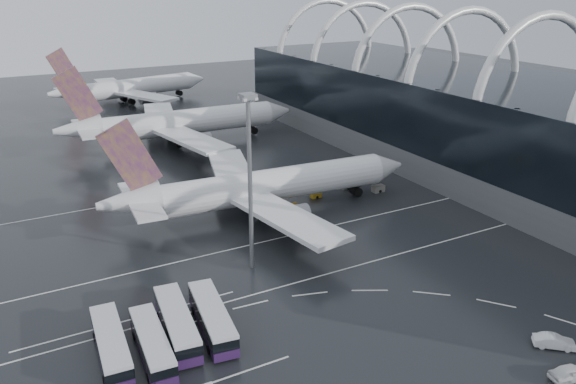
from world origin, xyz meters
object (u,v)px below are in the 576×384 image
floodlight_mast (250,163)px  gse_cart_belly_a (316,195)px  bus_row_near_c (177,323)px  gse_cart_belly_c (291,208)px  van_curve_c (554,342)px  van_curve_b (572,372)px  airliner_main (261,188)px  bus_row_near_b (152,344)px  gse_cart_belly_b (347,186)px  bus_row_near_d (212,317)px  airliner_gate_c (130,88)px  bus_row_near_a (111,345)px  gse_cart_belly_e (277,193)px  airliner_gate_b (178,123)px  gse_cart_belly_d (378,189)px

floodlight_mast → gse_cart_belly_a: size_ratio=12.61×
bus_row_near_c → gse_cart_belly_c: size_ratio=5.67×
van_curve_c → van_curve_b: bearing=-174.8°
van_curve_b → airliner_main: bearing=21.9°
bus_row_near_b → gse_cart_belly_b: (50.03, 34.75, -1.11)m
bus_row_near_d → gse_cart_belly_b: bearing=-44.2°
airliner_gate_c → bus_row_near_d: airliner_gate_c is taller
airliner_main → van_curve_b: size_ratio=11.84×
bus_row_near_c → van_curve_c: size_ratio=2.96×
bus_row_near_a → gse_cart_belly_a: bus_row_near_a is taller
floodlight_mast → gse_cart_belly_e: floodlight_mast is taller
bus_row_near_d → gse_cart_belly_a: (34.02, 31.93, -1.26)m
van_curve_c → airliner_gate_b: bearing=46.3°
airliner_main → van_curve_c: airliner_main is taller
bus_row_near_d → gse_cart_belly_c: size_ratio=5.58×
airliner_gate_c → van_curve_b: size_ratio=11.33×
gse_cart_belly_b → airliner_main: bearing=-171.2°
floodlight_mast → van_curve_c: bearing=-56.6°
bus_row_near_b → floodlight_mast: floodlight_mast is taller
bus_row_near_b → van_curve_b: (38.33, -25.25, -0.86)m
floodlight_mast → gse_cart_belly_c: floodlight_mast is taller
airliner_main → gse_cart_belly_a: 13.71m
bus_row_near_d → van_curve_b: 40.60m
gse_cart_belly_b → bus_row_near_c: bearing=-145.1°
van_curve_b → gse_cart_belly_e: (-2.67, 63.13, -0.33)m
bus_row_near_c → floodlight_mast: bearing=-46.7°
gse_cart_belly_a → gse_cart_belly_c: bearing=-153.4°
floodlight_mast → bus_row_near_c: bearing=-143.2°
bus_row_near_d → van_curve_c: (33.73, -22.17, -1.05)m
gse_cart_belly_c → airliner_main: bearing=160.2°
bus_row_near_a → van_curve_b: 50.43m
van_curve_b → van_curve_c: 5.59m
bus_row_near_d → van_curve_c: bearing=-115.7°
bus_row_near_b → gse_cart_belly_b: bus_row_near_b is taller
gse_cart_belly_e → bus_row_near_a: bearing=-137.9°
airliner_gate_b → gse_cart_belly_a: bearing=-75.4°
van_curve_b → gse_cart_belly_b: (11.69, 60.00, -0.24)m
gse_cart_belly_a → gse_cart_belly_b: size_ratio=0.93×
bus_row_near_c → van_curve_b: 44.34m
bus_row_near_c → bus_row_near_b: bearing=129.5°
gse_cart_belly_d → bus_row_near_d: bearing=-148.5°
bus_row_near_a → gse_cart_belly_b: bearing=-54.8°
gse_cart_belly_b → gse_cart_belly_c: (-15.78, -5.13, 0.07)m
airliner_gate_b → gse_cart_belly_c: airliner_gate_b is taller
airliner_gate_b → bus_row_near_b: 88.37m
bus_row_near_b → gse_cart_belly_b: 60.92m
van_curve_c → gse_cart_belly_a: 54.10m
bus_row_near_b → van_curve_c: size_ratio=2.72×
airliner_main → bus_row_near_b: (-29.00, -31.51, -3.29)m
gse_cart_belly_a → airliner_main: bearing=-171.5°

